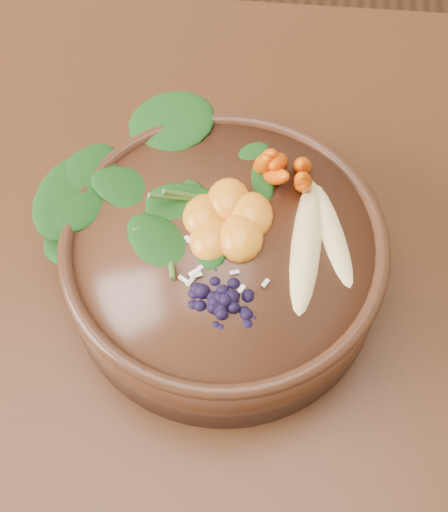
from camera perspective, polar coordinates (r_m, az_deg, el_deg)
The scene contains 7 objects.
stoneware_bowl at distance 0.58m, azimuth -0.00°, elevation -0.50°, with size 0.26×0.26×0.07m, color #412315.
kale_heap at distance 0.57m, azimuth -3.83°, elevation 7.01°, with size 0.17×0.15×0.04m, color #194815, non-canonical shape.
carrot_cluster at distance 0.57m, azimuth 5.01°, elevation 8.99°, with size 0.05×0.05×0.07m, color #E65100, non-canonical shape.
banana_halves at distance 0.55m, azimuth 7.77°, elevation 2.03°, with size 0.07×0.15×0.02m.
mandarin_cluster at distance 0.55m, azimuth 0.25°, elevation 3.48°, with size 0.07×0.08×0.03m, color orange, non-canonical shape.
blueberry_pile at distance 0.51m, azimuth 0.06°, elevation -2.72°, with size 0.12×0.09×0.04m, color black, non-canonical shape.
coconut_flakes at distance 0.54m, azimuth 0.11°, elevation -0.10°, with size 0.08×0.06×0.01m, color white, non-canonical shape.
Camera 1 is at (0.28, -0.20, 1.29)m, focal length 50.00 mm.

